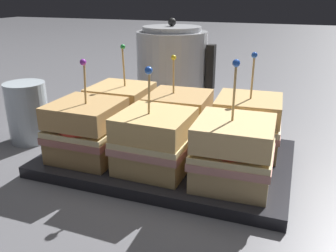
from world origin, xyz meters
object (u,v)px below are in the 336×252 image
(sandwich_front_right, at_px, (233,153))
(sandwich_front_center, at_px, (153,141))
(kettle_steel, at_px, (172,66))
(sandwich_front_left, at_px, (87,130))
(drinking_glass, at_px, (29,112))
(sandwich_back_left, at_px, (121,110))
(serving_platter, at_px, (168,158))
(sandwich_back_center, at_px, (177,118))
(sandwich_back_right, at_px, (247,124))

(sandwich_front_right, bearing_deg, sandwich_front_center, 178.21)
(sandwich_front_right, relative_size, kettle_steel, 0.82)
(sandwich_front_left, relative_size, drinking_glass, 1.40)
(sandwich_front_left, bearing_deg, kettle_steel, 89.18)
(sandwich_back_left, bearing_deg, sandwich_front_center, -45.52)
(serving_platter, relative_size, sandwich_front_right, 2.28)
(sandwich_front_right, bearing_deg, kettle_steel, 120.21)
(sandwich_front_left, relative_size, sandwich_front_right, 0.92)
(sandwich_front_left, bearing_deg, sandwich_back_left, 88.30)
(sandwich_front_right, bearing_deg, sandwich_front_left, 179.19)
(serving_platter, xyz_separation_m, sandwich_front_right, (0.12, -0.06, 0.06))
(sandwich_front_center, bearing_deg, sandwich_back_center, 89.52)
(sandwich_front_left, xyz_separation_m, sandwich_back_left, (0.00, 0.11, 0.00))
(sandwich_back_left, height_order, kettle_steel, kettle_steel)
(sandwich_back_left, xyz_separation_m, kettle_steel, (0.00, 0.28, 0.03))
(sandwich_back_center, relative_size, sandwich_back_right, 0.93)
(serving_platter, bearing_deg, sandwich_back_center, 92.48)
(sandwich_back_right, bearing_deg, serving_platter, -153.80)
(sandwich_front_left, height_order, sandwich_back_center, sandwich_front_left)
(sandwich_front_right, relative_size, drinking_glass, 1.52)
(sandwich_front_right, xyz_separation_m, drinking_glass, (-0.41, 0.06, -0.01))
(sandwich_back_left, relative_size, kettle_steel, 0.79)
(sandwich_front_center, xyz_separation_m, sandwich_back_right, (0.12, 0.12, 0.00))
(sandwich_front_left, relative_size, kettle_steel, 0.76)
(serving_platter, height_order, sandwich_back_right, sandwich_back_right)
(sandwich_front_center, distance_m, sandwich_front_right, 0.12)
(sandwich_back_left, relative_size, sandwich_back_right, 1.01)
(serving_platter, distance_m, sandwich_back_center, 0.08)
(sandwich_back_left, bearing_deg, sandwich_back_right, 0.56)
(sandwich_front_left, relative_size, sandwich_back_left, 0.96)
(serving_platter, height_order, sandwich_front_center, sandwich_front_center)
(sandwich_front_right, relative_size, sandwich_back_center, 1.13)
(serving_platter, height_order, sandwich_front_left, sandwich_front_left)
(sandwich_front_center, relative_size, sandwich_back_center, 1.02)
(serving_platter, distance_m, sandwich_front_right, 0.14)
(kettle_steel, bearing_deg, serving_platter, -71.53)
(serving_platter, relative_size, sandwich_front_center, 2.53)
(sandwich_front_center, relative_size, sandwich_back_left, 0.94)
(sandwich_front_center, bearing_deg, sandwich_back_left, 134.48)
(sandwich_back_right, bearing_deg, sandwich_back_left, -179.44)
(sandwich_back_center, bearing_deg, sandwich_front_center, -90.48)
(sandwich_back_left, height_order, drinking_glass, sandwich_back_left)
(sandwich_front_right, bearing_deg, drinking_glass, 170.97)
(sandwich_back_left, xyz_separation_m, drinking_glass, (-0.17, -0.05, -0.01))
(sandwich_back_right, bearing_deg, sandwich_front_left, -154.03)
(sandwich_front_center, bearing_deg, drinking_glass, 167.92)
(sandwich_back_left, bearing_deg, drinking_glass, -162.79)
(serving_platter, distance_m, kettle_steel, 0.37)
(sandwich_front_center, height_order, drinking_glass, sandwich_front_center)
(sandwich_back_center, relative_size, kettle_steel, 0.73)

